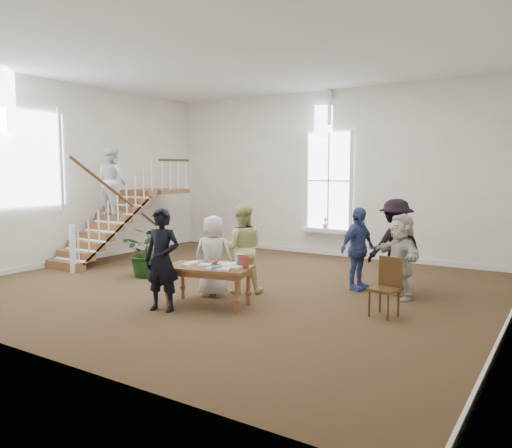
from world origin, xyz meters
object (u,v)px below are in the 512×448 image
Objects in this scene: police_officer at (162,260)px; woman_cluster_b at (395,244)px; library_table at (210,271)px; floor_plant at (147,252)px; woman_cluster_c at (401,256)px; person_yellow at (242,248)px; side_chair at (387,284)px; woman_cluster_a at (358,249)px; elderly_woman at (213,256)px.

woman_cluster_b reaches higher than police_officer.
library_table is 1.45× the size of floor_plant.
police_officer is 4.55m from woman_cluster_b.
floor_plant is (-5.23, -1.14, -0.23)m from woman_cluster_c.
side_chair is at bearing 146.07° from person_yellow.
woman_cluster_a is 0.92m from woman_cluster_c.
woman_cluster_b reaches higher than side_chair.
woman_cluster_a is 1.79m from side_chair.
police_officer is 3.68m from side_chair.
library_table is 3.46m from woman_cluster_c.
side_chair is at bearing -0.83° from floor_plant.
library_table is 2.95m from side_chair.
elderly_woman is 0.59m from person_yellow.
police_officer is 1.10× the size of woman_cluster_c.
woman_cluster_b is at bearing 38.51° from police_officer.
side_chair is (0.45, -1.87, -0.37)m from woman_cluster_b.
police_officer is 3.83m from woman_cluster_a.
police_officer is 1.26m from elderly_woman.
floor_plant is (-4.93, -1.79, -0.34)m from woman_cluster_b.
library_table is 0.94× the size of police_officer.
floor_plant is (-4.33, -1.34, -0.26)m from woman_cluster_a.
library_table is at bearing 60.74° from person_yellow.
floor_plant is at bearing -34.99° from person_yellow.
police_officer is 1.00× the size of person_yellow.
police_officer reaches higher than woman_cluster_a.
floor_plant is at bearing 122.81° from woman_cluster_a.
side_chair is at bearing -38.73° from woman_cluster_c.
woman_cluster_b is 1.14× the size of woman_cluster_c.
elderly_woman is at bearing -13.99° from floor_plant.
library_table is 3.74m from woman_cluster_b.
person_yellow reaches higher than floor_plant.
person_yellow reaches higher than elderly_woman.
library_table is 2.88m from floor_plant.
police_officer is 1.55× the size of floor_plant.
floor_plant is at bearing -169.53° from side_chair.
side_chair is (2.75, 1.07, -0.09)m from library_table.
woman_cluster_c is (3.08, 2.95, -0.08)m from police_officer.
person_yellow is 2.57m from floor_plant.
library_table is at bearing -23.56° from floor_plant.
woman_cluster_a is at bearing -148.34° from woman_cluster_c.
woman_cluster_c is (0.90, -0.20, -0.03)m from woman_cluster_a.
police_officer is 1.05× the size of woman_cluster_a.
elderly_woman is at bearing 148.08° from woman_cluster_a.
police_officer is at bearing 160.98° from woman_cluster_a.
person_yellow is 1.55× the size of floor_plant.
woman_cluster_b reaches higher than woman_cluster_a.
woman_cluster_a is 1.72× the size of side_chair.
elderly_woman is at bearing 109.85° from library_table.
police_officer is at bearing -140.47° from side_chair.
elderly_woman is 0.88× the size of person_yellow.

